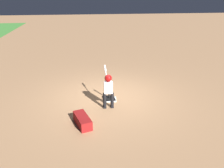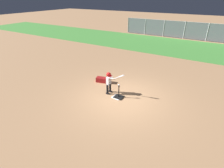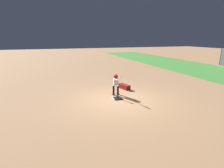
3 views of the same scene
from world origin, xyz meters
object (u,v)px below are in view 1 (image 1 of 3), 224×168
(batting_tee, at_px, (109,97))
(equipment_bag, at_px, (83,120))
(batter_child, at_px, (108,87))
(baseball, at_px, (109,81))

(batting_tee, bearing_deg, equipment_bag, 146.66)
(batter_child, height_order, equipment_bag, batter_child)
(batting_tee, relative_size, baseball, 8.87)
(baseball, xyz_separation_m, equipment_bag, (-1.57, 1.04, -0.55))
(baseball, bearing_deg, equipment_bag, 146.66)
(equipment_bag, bearing_deg, baseball, -47.83)
(baseball, relative_size, equipment_bag, 0.09)
(batter_child, relative_size, equipment_bag, 1.46)
(batter_child, bearing_deg, batting_tee, -11.81)
(batter_child, height_order, baseball, batter_child)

